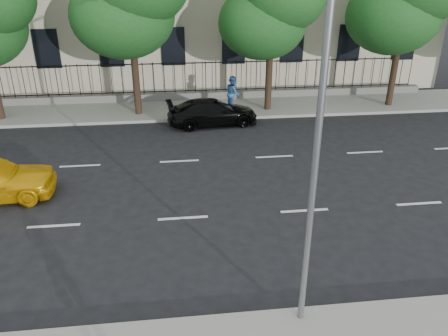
{
  "coord_description": "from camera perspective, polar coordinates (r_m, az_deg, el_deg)",
  "views": [
    {
      "loc": [
        -0.09,
        -9.55,
        7.36
      ],
      "look_at": [
        1.39,
        3.0,
        1.46
      ],
      "focal_mm": 35.0,
      "sensor_mm": 36.0,
      "label": 1
    }
  ],
  "objects": [
    {
      "name": "ground",
      "position": [
        12.05,
        -5.02,
        -12.72
      ],
      "size": [
        120.0,
        120.0,
        0.0
      ],
      "primitive_type": "plane",
      "color": "black",
      "rests_on": "ground"
    },
    {
      "name": "lane_markings",
      "position": [
        16.08,
        -5.65,
        -2.34
      ],
      "size": [
        49.6,
        4.62,
        0.01
      ],
      "primitive_type": null,
      "color": "silver",
      "rests_on": "ground"
    },
    {
      "name": "black_sedan",
      "position": [
        22.05,
        -1.52,
        7.3
      ],
      "size": [
        4.69,
        2.32,
        1.31
      ],
      "primitive_type": "imported",
      "rotation": [
        0.0,
        0.0,
        1.68
      ],
      "color": "black",
      "rests_on": "ground"
    },
    {
      "name": "street_light",
      "position": [
        8.49,
        11.44,
        9.44
      ],
      "size": [
        0.25,
        3.32,
        8.05
      ],
      "color": "slate",
      "rests_on": "near_sidewalk"
    },
    {
      "name": "far_sidewalk",
      "position": [
        24.65,
        -6.25,
        7.67
      ],
      "size": [
        60.0,
        4.0,
        0.15
      ],
      "primitive_type": "cube",
      "color": "gray",
      "rests_on": "ground"
    },
    {
      "name": "pedestrian_far",
      "position": [
        23.82,
        1.18,
        9.74
      ],
      "size": [
        0.74,
        0.93,
        1.87
      ],
      "primitive_type": "imported",
      "rotation": [
        0.0,
        0.0,
        1.6
      ],
      "color": "#2C5B9B",
      "rests_on": "far_sidewalk"
    },
    {
      "name": "iron_fence",
      "position": [
        26.12,
        -6.38,
        9.97
      ],
      "size": [
        30.0,
        0.5,
        2.2
      ],
      "color": "slate",
      "rests_on": "far_sidewalk"
    }
  ]
}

